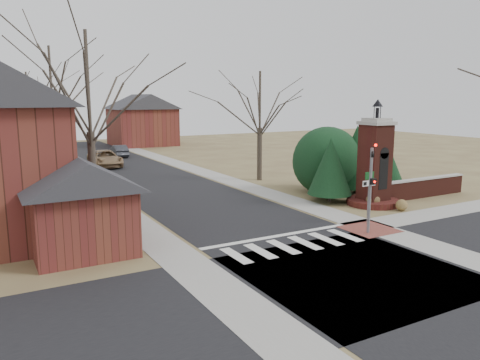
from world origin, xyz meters
TOP-DOWN VIEW (x-y plane):
  - ground at (0.00, 0.00)m, footprint 120.00×120.00m
  - main_street at (0.00, 22.00)m, footprint 8.00×70.00m
  - cross_street at (0.00, -3.00)m, footprint 120.00×8.00m
  - crosswalk_zone at (0.00, 0.80)m, footprint 8.00×2.20m
  - stop_bar at (0.00, 2.30)m, footprint 8.00×0.35m
  - sidewalk_right_main at (5.20, 22.00)m, footprint 2.00×60.00m
  - sidewalk_left at (-5.20, 22.00)m, footprint 2.00×60.00m
  - curb_apron at (4.80, 1.00)m, footprint 2.40×2.40m
  - traffic_signal_pole at (4.30, 0.57)m, footprint 0.28×0.41m
  - sign_post at (5.59, 1.99)m, footprint 0.90×0.07m
  - brick_gate_monument at (9.00, 4.99)m, footprint 3.20×3.20m
  - brick_garden_wall at (13.50, 5.00)m, footprint 7.50×0.50m
  - garage_left at (-8.52, 4.49)m, footprint 4.80×4.80m
  - house_distant_right at (7.99, 47.99)m, footprint 8.80×8.80m
  - evergreen_near at (7.20, 7.00)m, footprint 2.80×2.80m
  - evergreen_mid at (10.50, 8.20)m, footprint 3.40×3.40m
  - evergreen_far at (12.50, 7.20)m, footprint 2.40×2.40m
  - evergreen_mass at (9.00, 9.50)m, footprint 4.80×4.80m
  - bare_tree_0 at (-7.00, 9.00)m, footprint 8.05×8.05m
  - bare_tree_1 at (-7.00, 22.00)m, footprint 8.40×8.40m
  - bare_tree_2 at (-7.50, 35.00)m, footprint 7.35×7.35m
  - bare_tree_3 at (7.50, 16.00)m, footprint 7.00×7.00m
  - pickup_truck at (-1.60, 29.53)m, footprint 2.79×5.74m
  - distant_car at (1.60, 36.40)m, footprint 1.67×4.12m
  - dry_shrub_left at (8.60, 4.60)m, footprint 0.87×0.87m
  - dry_shrub_right at (9.30, 3.00)m, footprint 0.68×0.68m

SIDE VIEW (x-z plane):
  - ground at x=0.00m, z-range 0.00..0.00m
  - main_street at x=0.00m, z-range 0.00..0.01m
  - cross_street at x=0.00m, z-range 0.00..0.01m
  - crosswalk_zone at x=0.00m, z-range 0.00..0.02m
  - stop_bar at x=0.00m, z-range 0.00..0.02m
  - sidewalk_right_main at x=5.20m, z-range 0.00..0.02m
  - sidewalk_left at x=-5.20m, z-range 0.00..0.02m
  - curb_apron at x=4.80m, z-range 0.00..0.02m
  - dry_shrub_right at x=9.30m, z-range 0.00..0.68m
  - dry_shrub_left at x=8.60m, z-range 0.00..0.87m
  - brick_garden_wall at x=13.50m, z-range 0.01..1.31m
  - distant_car at x=1.60m, z-range 0.00..1.33m
  - pickup_truck at x=-1.60m, z-range 0.00..1.57m
  - evergreen_far at x=12.50m, z-range 0.25..3.55m
  - sign_post at x=5.59m, z-range 0.57..3.32m
  - brick_gate_monument at x=9.00m, z-range -1.07..5.40m
  - garage_left at x=-8.52m, z-range 0.09..4.38m
  - evergreen_near at x=7.20m, z-range 0.25..4.35m
  - evergreen_mass at x=9.00m, z-range 0.00..4.80m
  - traffic_signal_pole at x=4.30m, z-range 0.34..4.84m
  - evergreen_mid at x=10.50m, z-range 0.25..4.95m
  - house_distant_right at x=7.99m, z-range 0.00..7.30m
  - bare_tree_3 at x=7.50m, z-range 1.84..11.54m
  - bare_tree_2 at x=-7.50m, z-range 1.93..12.12m
  - bare_tree_0 at x=-7.00m, z-range 2.12..13.27m
  - bare_tree_1 at x=-7.00m, z-range 2.21..13.85m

